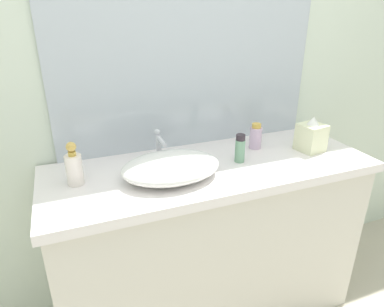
% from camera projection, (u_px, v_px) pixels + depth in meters
% --- Properties ---
extents(bathroom_wall_rear, '(6.00, 0.06, 2.60)m').
position_uv_depth(bathroom_wall_rear, '(170.00, 61.00, 1.62)').
color(bathroom_wall_rear, silver).
rests_on(bathroom_wall_rear, ground).
extents(vanity_counter, '(1.50, 0.55, 0.88)m').
position_uv_depth(vanity_counter, '(210.00, 243.00, 1.72)').
color(vanity_counter, beige).
rests_on(vanity_counter, ground).
extents(wall_mirror_panel, '(1.31, 0.01, 0.94)m').
position_uv_depth(wall_mirror_panel, '(190.00, 51.00, 1.60)').
color(wall_mirror_panel, '#B2BCC6').
rests_on(wall_mirror_panel, vanity_counter).
extents(sink_basin, '(0.42, 0.30, 0.10)m').
position_uv_depth(sink_basin, '(171.00, 167.00, 1.42)').
color(sink_basin, white).
rests_on(sink_basin, vanity_counter).
extents(faucet, '(0.03, 0.13, 0.15)m').
position_uv_depth(faucet, '(159.00, 144.00, 1.54)').
color(faucet, silver).
rests_on(faucet, vanity_counter).
extents(soap_dispenser, '(0.07, 0.07, 0.18)m').
position_uv_depth(soap_dispenser, '(74.00, 167.00, 1.35)').
color(soap_dispenser, white).
rests_on(soap_dispenser, vanity_counter).
extents(lotion_bottle, '(0.06, 0.06, 0.13)m').
position_uv_depth(lotion_bottle, '(256.00, 137.00, 1.71)').
color(lotion_bottle, '#C9ACCA').
rests_on(lotion_bottle, vanity_counter).
extents(perfume_bottle, '(0.05, 0.05, 0.13)m').
position_uv_depth(perfume_bottle, '(240.00, 149.00, 1.55)').
color(perfume_bottle, gray).
rests_on(perfume_bottle, vanity_counter).
extents(tissue_box, '(0.13, 0.13, 0.17)m').
position_uv_depth(tissue_box, '(311.00, 136.00, 1.68)').
color(tissue_box, beige).
rests_on(tissue_box, vanity_counter).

